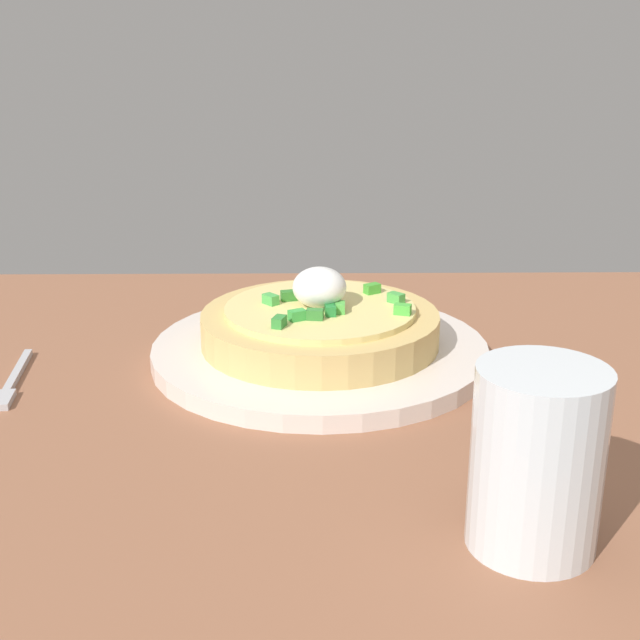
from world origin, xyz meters
The scene contains 5 objects.
dining_table centered at (0.00, 0.00, 1.33)cm, with size 126.83×64.19×2.66cm, color #8E5A40.
plate centered at (3.35, -6.61, 3.35)cm, with size 27.08×27.08×1.38cm, color silver.
pizza centered at (3.35, -6.61, 5.71)cm, with size 19.08×19.08×6.34cm.
cup_near centered at (-7.27, 19.44, 6.98)cm, with size 6.72×6.72×9.80cm.
fork centered at (26.64, -1.39, 2.91)cm, with size 2.23×11.03×0.50cm.
Camera 1 is at (4.16, 57.23, 28.14)cm, focal length 47.38 mm.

